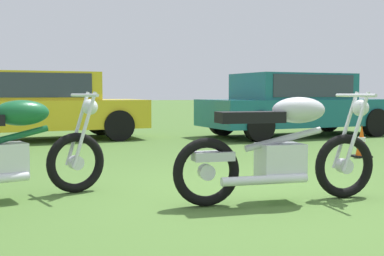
# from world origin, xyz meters

# --- Properties ---
(ground_plane) EXTENTS (120.00, 120.00, 0.00)m
(ground_plane) POSITION_xyz_m (0.00, 0.00, 0.00)
(ground_plane) COLOR #476B2D
(motorcycle_green) EXTENTS (1.92, 1.08, 1.02)m
(motorcycle_green) POSITION_xyz_m (-2.45, 0.19, 0.48)
(motorcycle_green) COLOR black
(motorcycle_green) RESTS_ON ground
(motorcycle_silver) EXTENTS (1.99, 0.64, 1.02)m
(motorcycle_silver) POSITION_xyz_m (0.05, -0.35, 0.49)
(motorcycle_silver) COLOR black
(motorcycle_silver) RESTS_ON ground
(car_yellow) EXTENTS (4.43, 2.59, 1.43)m
(car_yellow) POSITION_xyz_m (-2.79, 6.23, 0.83)
(car_yellow) COLOR gold
(car_yellow) RESTS_ON ground
(car_teal) EXTENTS (4.73, 2.66, 1.43)m
(car_teal) POSITION_xyz_m (2.99, 6.10, 0.80)
(car_teal) COLOR #19606B
(car_teal) RESTS_ON ground
(traffic_cone) EXTENTS (0.25, 0.25, 0.51)m
(traffic_cone) POSITION_xyz_m (2.48, 2.38, 0.23)
(traffic_cone) COLOR #EA590F
(traffic_cone) RESTS_ON ground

